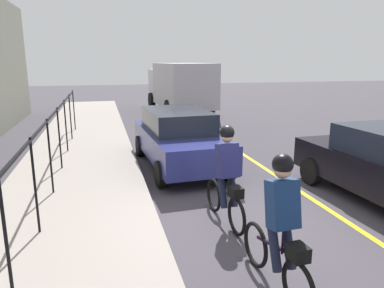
# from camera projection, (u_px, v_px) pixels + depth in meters

# --- Properties ---
(ground_plane) EXTENTS (80.00, 80.00, 0.00)m
(ground_plane) POSITION_uv_depth(u_px,v_px,m) (254.00, 218.00, 6.79)
(ground_plane) COLOR #403C43
(lane_line_centre) EXTENTS (36.00, 0.12, 0.01)m
(lane_line_centre) POSITION_uv_depth(u_px,v_px,m) (328.00, 209.00, 7.17)
(lane_line_centre) COLOR yellow
(lane_line_centre) RESTS_ON ground
(sidewalk) EXTENTS (40.00, 3.20, 0.15)m
(sidewalk) POSITION_uv_depth(u_px,v_px,m) (65.00, 235.00, 5.96)
(sidewalk) COLOR gray
(sidewalk) RESTS_ON ground
(iron_fence) EXTENTS (16.89, 0.04, 1.60)m
(iron_fence) POSITION_uv_depth(u_px,v_px,m) (42.00, 149.00, 6.52)
(iron_fence) COLOR black
(iron_fence) RESTS_ON sidewalk
(cyclist_lead) EXTENTS (1.71, 0.38, 1.83)m
(cyclist_lead) POSITION_uv_depth(u_px,v_px,m) (227.00, 176.00, 6.34)
(cyclist_lead) COLOR black
(cyclist_lead) RESTS_ON ground
(cyclist_follow) EXTENTS (1.71, 0.38, 1.83)m
(cyclist_follow) POSITION_uv_depth(u_px,v_px,m) (280.00, 225.00, 4.45)
(cyclist_follow) COLOR black
(cyclist_follow) RESTS_ON ground
(parked_sedan_rear) EXTENTS (4.49, 2.11, 1.58)m
(parked_sedan_rear) POSITION_uv_depth(u_px,v_px,m) (179.00, 138.00, 9.94)
(parked_sedan_rear) COLOR navy
(parked_sedan_rear) RESTS_ON ground
(box_truck_background) EXTENTS (6.85, 2.88, 2.78)m
(box_truck_background) POSITION_uv_depth(u_px,v_px,m) (180.00, 85.00, 20.23)
(box_truck_background) COLOR #B3AEB7
(box_truck_background) RESTS_ON ground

